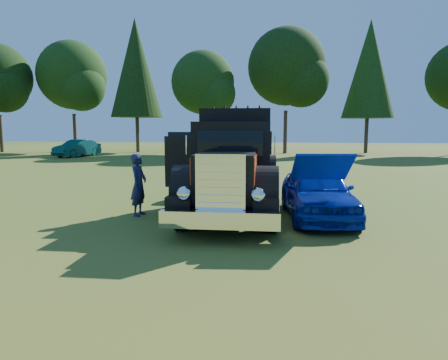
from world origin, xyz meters
The scene contains 7 objects.
ground centered at (0.00, 0.00, 0.00)m, with size 120.00×120.00×0.00m, color #2B5318.
treeline centered at (-1.88, 27.46, 7.66)m, with size 72.12×24.04×13.84m.
diamond_t_truck centered at (1.40, 1.81, 1.28)m, with size 3.31×7.16×3.00m.
hotrod_coupe centered at (3.72, 1.39, 0.71)m, with size 1.97×4.34×1.89m.
spectator_near centered at (-1.19, 1.17, 0.87)m, with size 0.63×0.41×1.73m, color #1C2942.
spectator_far centered at (-0.19, 2.51, 0.87)m, with size 0.85×0.66×1.74m, color #1A273E.
distant_teal_car centered at (-14.04, 23.40, 0.73)m, with size 1.55×4.46×1.47m, color #093337.
Camera 1 is at (2.39, -9.49, 2.42)m, focal length 32.00 mm.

